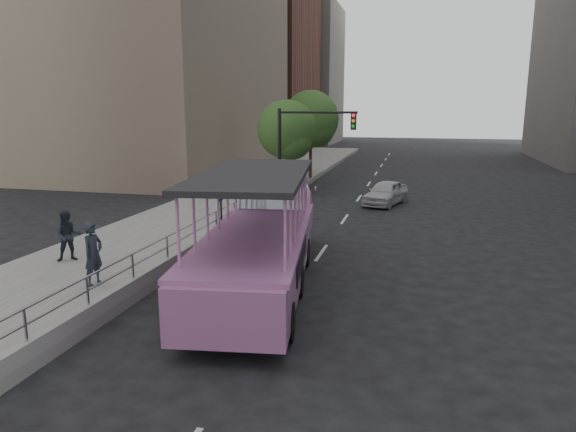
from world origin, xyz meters
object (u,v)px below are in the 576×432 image
at_px(parking_sign, 221,204).
at_px(traffic_signal, 302,141).
at_px(street_tree_far, 312,121).
at_px(pedestrian_near, 93,254).
at_px(duck_boat, 263,239).
at_px(street_tree_near, 288,132).
at_px(pedestrian_mid, 68,236).
at_px(car, 386,193).

height_order(parking_sign, traffic_signal, traffic_signal).
bearing_deg(street_tree_far, parking_sign, -89.66).
height_order(pedestrian_near, street_tree_far, street_tree_far).
distance_m(duck_boat, traffic_signal, 12.28).
relative_size(duck_boat, parking_sign, 4.32).
height_order(duck_boat, traffic_signal, traffic_signal).
height_order(parking_sign, street_tree_far, street_tree_far).
distance_m(parking_sign, traffic_signal, 8.56).
height_order(pedestrian_near, street_tree_near, street_tree_near).
height_order(pedestrian_mid, traffic_signal, traffic_signal).
xyz_separation_m(pedestrian_near, street_tree_near, (1.13, 17.77, 2.61)).
height_order(duck_boat, parking_sign, duck_boat).
distance_m(car, pedestrian_near, 17.66).
xyz_separation_m(pedestrian_near, street_tree_far, (1.33, 23.77, 3.10)).
bearing_deg(pedestrian_mid, parking_sign, 13.29).
xyz_separation_m(duck_boat, street_tree_far, (-2.94, 21.42, 2.99)).
height_order(car, street_tree_far, street_tree_far).
bearing_deg(duck_boat, car, 78.57).
bearing_deg(traffic_signal, car, 22.94).
distance_m(pedestrian_near, street_tree_near, 18.00).
relative_size(car, pedestrian_mid, 2.30).
height_order(duck_boat, pedestrian_near, duck_boat).
xyz_separation_m(duck_boat, parking_sign, (-2.83, 3.74, 0.30)).
distance_m(car, parking_sign, 11.59).
height_order(traffic_signal, street_tree_far, street_tree_far).
xyz_separation_m(car, parking_sign, (-5.63, -10.08, 0.96)).
relative_size(duck_boat, street_tree_far, 1.70).
relative_size(car, parking_sign, 1.52).
distance_m(pedestrian_near, parking_sign, 6.28).
height_order(traffic_signal, street_tree_near, street_tree_near).
bearing_deg(street_tree_far, traffic_signal, -81.57).
distance_m(traffic_signal, street_tree_far, 9.57).
xyz_separation_m(pedestrian_near, traffic_signal, (2.73, 14.34, 2.29)).
height_order(car, pedestrian_mid, pedestrian_mid).
xyz_separation_m(parking_sign, street_tree_far, (-0.10, 17.68, 2.69)).
bearing_deg(traffic_signal, street_tree_far, 98.43).
height_order(street_tree_near, street_tree_far, street_tree_far).
bearing_deg(street_tree_near, traffic_signal, -65.02).
bearing_deg(pedestrian_near, street_tree_far, 3.30).
xyz_separation_m(parking_sign, traffic_signal, (1.29, 8.25, 1.88)).
height_order(duck_boat, car, duck_boat).
bearing_deg(traffic_signal, parking_sign, -98.91).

